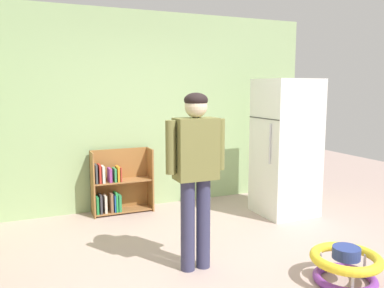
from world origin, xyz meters
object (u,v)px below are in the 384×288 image
object	(u,v)px
standing_person	(196,165)
baby_walker	(346,265)
refrigerator	(286,147)
bookshelf	(117,186)

from	to	relation	value
standing_person	baby_walker	bearing A→B (deg)	-35.47
standing_person	baby_walker	distance (m)	1.55
refrigerator	bookshelf	distance (m)	2.29
bookshelf	baby_walker	bearing A→B (deg)	-63.23
baby_walker	refrigerator	bearing A→B (deg)	69.36
refrigerator	bookshelf	xyz separation A→B (m)	(-2.04, 0.91, -0.52)
bookshelf	standing_person	xyz separation A→B (m)	(0.29, -1.94, 0.61)
refrigerator	bookshelf	world-z (taller)	refrigerator
refrigerator	baby_walker	world-z (taller)	refrigerator
baby_walker	standing_person	bearing A→B (deg)	144.53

